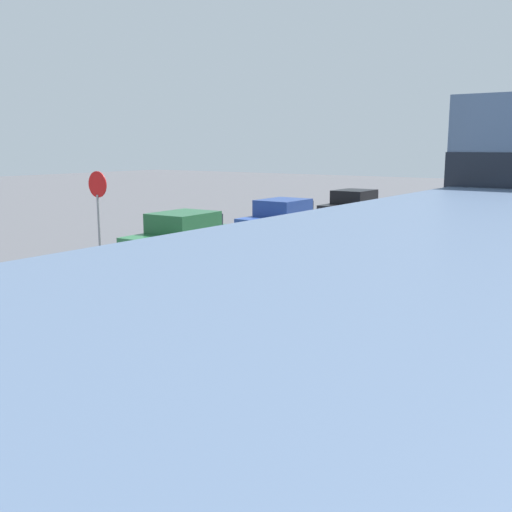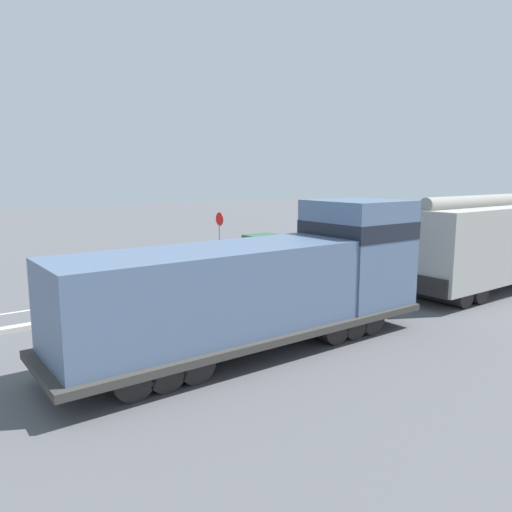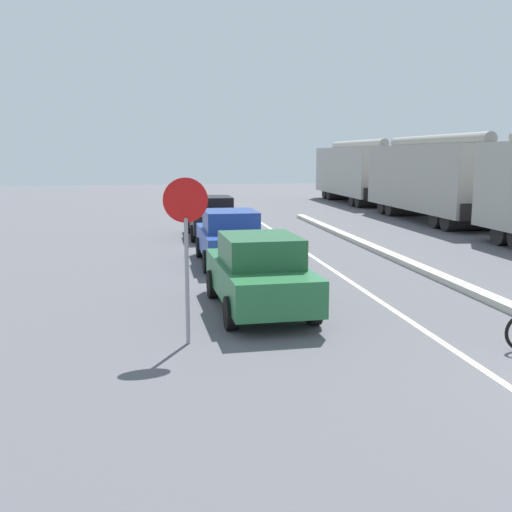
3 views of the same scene
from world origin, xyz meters
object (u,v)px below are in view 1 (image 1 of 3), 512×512
at_px(stop_sign, 98,201).
at_px(cyclist, 235,275).
at_px(parked_car_blue, 285,220).
at_px(parked_car_black, 355,207).
at_px(parked_car_green, 186,238).

bearing_deg(stop_sign, cyclist, -12.69).
xyz_separation_m(parked_car_blue, parked_car_black, (-0.01, 6.02, 0.00)).
distance_m(parked_car_blue, cyclist, 9.91).
relative_size(parked_car_green, stop_sign, 1.48).
relative_size(parked_car_blue, stop_sign, 1.46).
relative_size(parked_car_green, cyclist, 2.49).
height_order(parked_car_green, stop_sign, stop_sign).
xyz_separation_m(parked_car_green, cyclist, (4.44, -3.37, 0.00)).
height_order(cyclist, stop_sign, stop_sign).
bearing_deg(cyclist, parked_car_green, 142.78).
bearing_deg(cyclist, parked_car_black, 106.48).
distance_m(parked_car_green, parked_car_black, 11.53).
distance_m(cyclist, stop_sign, 6.29).
bearing_deg(parked_car_black, parked_car_blue, -89.88).
bearing_deg(stop_sign, parked_car_green, 51.68).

